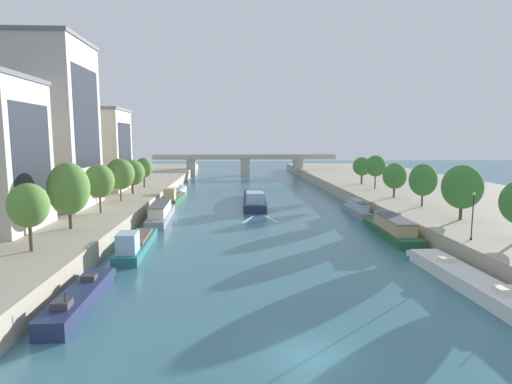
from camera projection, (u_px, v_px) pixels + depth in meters
ground_plane at (310, 357)px, 23.20m from camera, size 400.00×400.00×0.00m
quay_left at (62, 199)px, 75.45m from camera, size 36.00×170.00×2.27m
quay_right at (438, 196)px, 79.53m from camera, size 36.00×170.00×2.27m
barge_midriver at (254, 199)px, 76.52m from camera, size 4.75×23.08×3.14m
wake_behind_barge at (260, 219)px, 62.26m from camera, size 5.60×6.00×0.03m
moored_boat_left_gap_after at (80, 297)px, 30.13m from camera, size 2.20×11.72×2.36m
moored_boat_left_lone at (136, 243)px, 44.82m from camera, size 3.02×14.43×2.94m
moored_boat_left_second at (161, 212)px, 62.07m from camera, size 3.24×16.35×2.64m
moored_boat_left_upstream at (174, 198)px, 78.16m from camera, size 3.02×13.04×3.20m
moored_boat_left_midway at (180, 191)px, 91.83m from camera, size 1.71×10.09×2.22m
moored_boat_right_far at (467, 280)px, 34.12m from camera, size 3.26×16.52×2.25m
moored_boat_right_second at (392, 228)px, 51.28m from camera, size 3.31×14.45×2.56m
moored_boat_right_lone at (357, 209)px, 65.72m from camera, size 1.82×11.14×2.41m
tree_left_end_of_row at (28, 206)px, 35.99m from camera, size 3.43×3.43×6.03m
tree_left_second at (69, 189)px, 45.03m from camera, size 4.43×4.43×7.29m
tree_left_third at (99, 181)px, 54.48m from camera, size 3.92×3.92×6.47m
tree_left_past_mid at (120, 174)px, 65.14m from camera, size 4.49×4.49×6.69m
tree_left_nearest at (132, 173)px, 73.78m from camera, size 4.45×4.45×6.08m
tree_left_by_lamp at (144, 168)px, 83.46m from camera, size 3.54×3.54×5.95m
tree_right_end_of_row at (462, 187)px, 50.07m from camera, size 4.76×4.76×6.69m
tree_right_third at (423, 180)px, 59.89m from camera, size 3.96×3.96×6.22m
tree_right_midway at (395, 176)px, 68.92m from camera, size 3.90×3.90×5.78m
tree_right_far at (376, 166)px, 80.74m from camera, size 3.92×3.92×6.55m
tree_right_past_mid at (362, 166)px, 89.14m from camera, size 3.91×3.91×5.82m
lamppost_right_bank at (473, 214)px, 40.28m from camera, size 0.28×0.28×4.67m
building_left_tall at (37, 124)px, 58.58m from camera, size 14.36×12.98×23.62m
building_left_corner at (87, 149)px, 78.66m from camera, size 14.78×11.74×15.41m
bridge_far at (245, 162)px, 134.36m from camera, size 58.62×4.40×6.82m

